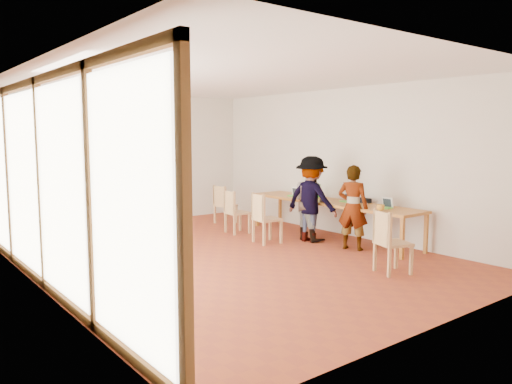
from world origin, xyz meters
TOP-DOWN VIEW (x-y plane):
  - ground at (0.00, 0.00)m, footprint 8.00×8.00m
  - wall_back at (0.00, 4.00)m, footprint 6.00×0.10m
  - wall_front at (0.00, -4.00)m, footprint 6.00×0.10m
  - wall_right at (3.00, 0.00)m, footprint 0.10×8.00m
  - window_wall at (-2.96, 0.00)m, footprint 0.10×8.00m
  - ceiling at (0.00, 0.00)m, footprint 6.00×8.00m
  - communal_table at (2.50, -0.05)m, footprint 0.80×4.00m
  - side_table at (-2.27, 3.19)m, footprint 0.90×0.90m
  - chair_near at (1.27, -2.37)m, footprint 0.56×0.56m
  - chair_mid at (1.11, 0.39)m, footprint 0.50×0.50m
  - chair_far at (1.23, 1.51)m, footprint 0.45×0.45m
  - chair_empty at (1.70, 2.61)m, footprint 0.47×0.47m
  - chair_spare at (-1.61, 1.18)m, footprint 0.52×0.52m
  - person_near at (2.07, -1.00)m, footprint 0.55×0.65m
  - person_mid at (2.05, 0.07)m, footprint 0.61×0.77m
  - person_far at (1.98, -0.04)m, footprint 0.83×1.17m
  - laptop_near at (2.56, -1.34)m, footprint 0.21×0.24m
  - laptop_mid at (2.65, -0.36)m, footprint 0.19×0.22m
  - laptop_far at (2.45, 0.95)m, footprint 0.24×0.27m
  - yellow_mug at (2.22, -1.49)m, footprint 0.17×0.17m
  - green_bottle at (2.72, 0.51)m, footprint 0.07×0.07m
  - clear_glass at (2.28, -1.12)m, footprint 0.07×0.07m
  - condiment_cup at (2.18, 0.15)m, footprint 0.08×0.08m
  - pink_phone at (2.65, 0.81)m, footprint 0.05×0.10m
  - black_pouch at (2.79, -0.64)m, footprint 0.16×0.26m

SIDE VIEW (x-z plane):
  - ground at x=0.00m, z-range 0.00..0.00m
  - chair_spare at x=-1.61m, z-range 0.30..0.75m
  - chair_empty at x=1.70m, z-range 0.31..0.78m
  - chair_far at x=1.23m, z-range 0.31..0.80m
  - chair_near at x=1.27m, z-range 0.33..0.83m
  - chair_mid at x=1.11m, z-range 0.33..0.84m
  - side_table at x=-2.27m, z-range 0.29..1.04m
  - communal_table at x=2.50m, z-range 0.33..1.08m
  - pink_phone at x=2.65m, z-range 0.75..0.76m
  - person_near at x=2.07m, z-range 0.00..1.53m
  - person_mid at x=2.05m, z-range 0.00..1.54m
  - condiment_cup at x=2.18m, z-range 0.75..0.81m
  - clear_glass at x=2.28m, z-range 0.75..0.84m
  - black_pouch at x=2.79m, z-range 0.75..0.84m
  - laptop_mid at x=2.65m, z-range 0.71..0.89m
  - laptop_near at x=2.56m, z-range 0.71..0.90m
  - yellow_mug at x=2.22m, z-range 0.75..0.86m
  - laptop_far at x=2.45m, z-range 0.71..0.90m
  - person_far at x=1.98m, z-range 0.00..1.65m
  - green_bottle at x=2.72m, z-range 0.75..1.03m
  - wall_back at x=0.00m, z-range 0.00..3.00m
  - wall_front at x=0.00m, z-range 0.00..3.00m
  - wall_right at x=3.00m, z-range 0.00..3.00m
  - window_wall at x=-2.96m, z-range 0.00..3.00m
  - ceiling at x=0.00m, z-range 3.00..3.04m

